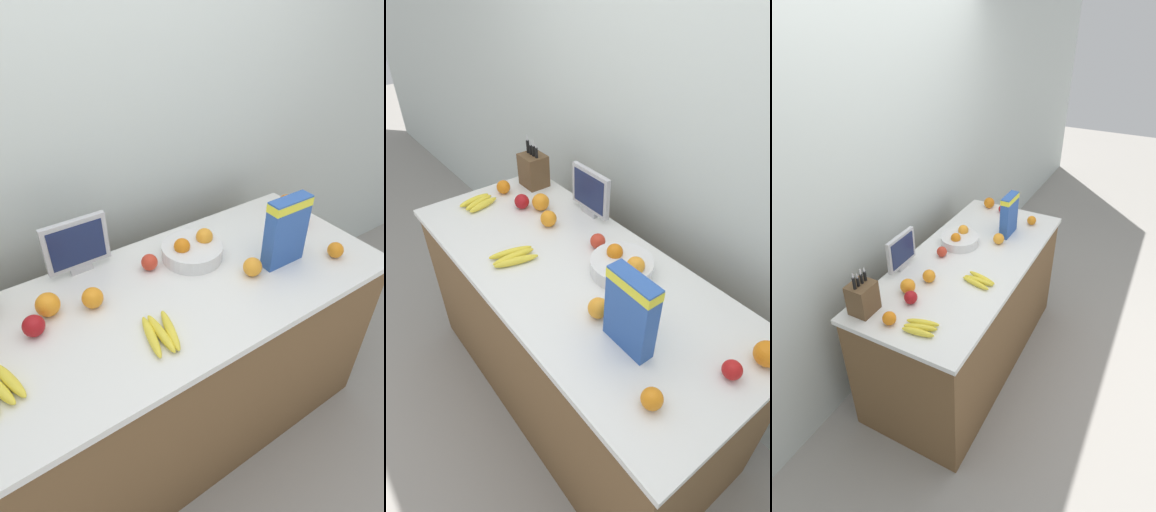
% 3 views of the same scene
% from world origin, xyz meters
% --- Properties ---
extents(ground_plane, '(14.00, 14.00, 0.00)m').
position_xyz_m(ground_plane, '(0.00, 0.00, 0.00)').
color(ground_plane, gray).
extents(wall_back, '(9.00, 0.06, 2.60)m').
position_xyz_m(wall_back, '(0.00, 0.60, 1.30)').
color(wall_back, silver).
rests_on(wall_back, ground_plane).
extents(counter, '(1.75, 0.77, 0.90)m').
position_xyz_m(counter, '(0.00, 0.00, 0.45)').
color(counter, brown).
rests_on(counter, ground_plane).
extents(knife_block, '(0.14, 0.13, 0.28)m').
position_xyz_m(knife_block, '(-0.73, 0.27, 1.00)').
color(knife_block, brown).
rests_on(knife_block, counter).
extents(small_monitor, '(0.26, 0.03, 0.24)m').
position_xyz_m(small_monitor, '(-0.28, 0.32, 1.03)').
color(small_monitor, '#B7B7BC').
rests_on(small_monitor, counter).
extents(cereal_box, '(0.19, 0.07, 0.30)m').
position_xyz_m(cereal_box, '(0.45, -0.10, 1.07)').
color(cereal_box, '#2D56A8').
rests_on(cereal_box, counter).
extents(fruit_bowl, '(0.27, 0.27, 0.11)m').
position_xyz_m(fruit_bowl, '(0.16, 0.15, 0.94)').
color(fruit_bowl, silver).
rests_on(fruit_bowl, counter).
extents(banana_bunch_left, '(0.15, 0.21, 0.03)m').
position_xyz_m(banana_bunch_left, '(-0.20, -0.18, 0.92)').
color(banana_bunch_left, yellow).
rests_on(banana_bunch_left, counter).
extents(banana_bunch_right, '(0.14, 0.20, 0.04)m').
position_xyz_m(banana_bunch_right, '(-0.71, -0.09, 0.92)').
color(banana_bunch_right, yellow).
rests_on(banana_bunch_right, counter).
extents(apple_near_bananas, '(0.08, 0.08, 0.08)m').
position_xyz_m(apple_near_bananas, '(-0.55, 0.08, 0.94)').
color(apple_near_bananas, '#A31419').
rests_on(apple_near_bananas, counter).
extents(apple_middle, '(0.07, 0.07, 0.07)m').
position_xyz_m(apple_middle, '(-0.04, 0.18, 0.94)').
color(apple_middle, red).
rests_on(apple_middle, counter).
extents(apple_front, '(0.07, 0.07, 0.07)m').
position_xyz_m(apple_front, '(0.75, 0.07, 0.93)').
color(apple_front, red).
rests_on(apple_front, counter).
extents(orange_front_left, '(0.09, 0.09, 0.09)m').
position_xyz_m(orange_front_left, '(0.79, 0.21, 0.95)').
color(orange_front_left, orange).
rests_on(orange_front_left, counter).
extents(orange_mid_right, '(0.08, 0.08, 0.08)m').
position_xyz_m(orange_mid_right, '(-0.33, 0.10, 0.94)').
color(orange_mid_right, orange).
rests_on(orange_mid_right, counter).
extents(orange_front_center, '(0.08, 0.08, 0.08)m').
position_xyz_m(orange_front_center, '(0.29, -0.10, 0.94)').
color(orange_front_center, orange).
rests_on(orange_front_center, counter).
extents(orange_near_bowl, '(0.09, 0.09, 0.09)m').
position_xyz_m(orange_near_bowl, '(-0.48, 0.15, 0.95)').
color(orange_near_bowl, orange).
rests_on(orange_near_bowl, counter).
extents(orange_by_cereal, '(0.07, 0.07, 0.07)m').
position_xyz_m(orange_by_cereal, '(0.67, -0.20, 0.94)').
color(orange_by_cereal, orange).
rests_on(orange_by_cereal, counter).
extents(orange_front_right, '(0.08, 0.08, 0.08)m').
position_xyz_m(orange_front_right, '(-0.75, 0.08, 0.94)').
color(orange_front_right, orange).
rests_on(orange_front_right, counter).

